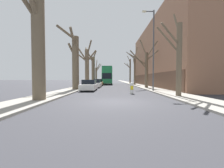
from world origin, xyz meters
TOP-DOWN VIEW (x-y plane):
  - ground_plane at (0.00, 0.00)m, footprint 300.00×300.00m
  - sidewalk_left at (-5.45, 50.00)m, footprint 2.61×120.00m
  - sidewalk_right at (5.45, 50.00)m, footprint 2.61×120.00m
  - building_facade_right at (11.75, 19.82)m, footprint 10.08×30.72m
  - street_tree_left_0 at (-5.04, 0.17)m, footprint 1.97×3.09m
  - street_tree_left_1 at (-5.00, 9.83)m, footprint 2.52×2.29m
  - street_tree_left_2 at (-5.00, 18.91)m, footprint 3.94×4.33m
  - street_tree_left_3 at (-5.07, 28.49)m, footprint 3.05×3.37m
  - street_tree_left_4 at (-5.11, 37.54)m, footprint 2.01×3.31m
  - street_tree_right_0 at (5.05, 2.50)m, footprint 1.88×1.98m
  - street_tree_right_1 at (5.02, 13.77)m, footprint 4.55×3.16m
  - street_tree_right_2 at (4.95, 24.85)m, footprint 2.90×2.83m
  - street_tree_right_3 at (5.15, 35.33)m, footprint 2.10×1.77m
  - double_decker_bus at (-1.45, 31.66)m, footprint 2.61×10.35m
  - parked_car_0 at (-3.06, 8.98)m, footprint 1.76×4.02m
  - parked_car_1 at (-3.06, 15.63)m, footprint 1.88×4.57m
  - parked_car_2 at (-3.06, 21.35)m, footprint 1.82×4.05m
  - lamp_post at (4.45, 7.79)m, footprint 1.40×0.20m
  - traffic_bollard at (1.73, 5.41)m, footprint 0.39×0.40m

SIDE VIEW (x-z plane):
  - ground_plane at x=0.00m, z-range 0.00..0.00m
  - sidewalk_left at x=-5.45m, z-range 0.00..0.12m
  - sidewalk_right at x=5.45m, z-range 0.00..0.12m
  - traffic_bollard at x=1.73m, z-range 0.00..1.07m
  - parked_car_1 at x=-3.06m, z-range -0.02..1.26m
  - parked_car_0 at x=-3.06m, z-range -0.03..1.33m
  - parked_car_2 at x=-3.06m, z-range -0.04..1.38m
  - double_decker_bus at x=-1.45m, z-range 0.30..4.90m
  - street_tree_left_4 at x=-5.11m, z-range -0.75..6.85m
  - street_tree_right_0 at x=5.05m, z-range -0.32..6.82m
  - street_tree_right_1 at x=5.02m, z-range -0.56..7.36m
  - street_tree_right_2 at x=4.95m, z-range -0.71..8.31m
  - street_tree_left_1 at x=-5.00m, z-range -0.22..7.81m
  - street_tree_right_3 at x=5.15m, z-range -0.22..8.04m
  - street_tree_left_3 at x=-5.07m, z-range -0.32..8.24m
  - street_tree_left_0 at x=-5.04m, z-range -0.09..8.08m
  - street_tree_left_2 at x=-5.00m, z-range -0.11..8.24m
  - lamp_post at x=4.45m, z-range 0.47..9.77m
  - building_facade_right at x=11.75m, z-range -0.01..11.92m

